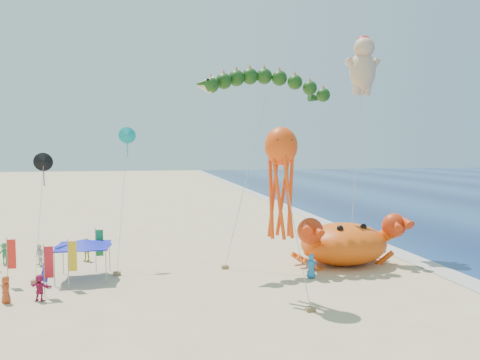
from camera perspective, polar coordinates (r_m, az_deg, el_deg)
The scene contains 10 objects.
ground at distance 34.55m, azimuth 3.98°, elevation -10.99°, with size 320.00×320.00×0.00m, color #D1B784.
foam_strip at distance 39.38m, azimuth 21.31°, elevation -9.39°, with size 320.00×320.00×0.00m, color silver.
crab_inflatable at distance 36.74m, azimuth 12.60°, elevation -7.40°, with size 9.02×6.35×3.95m.
dragon_kite at distance 36.26m, azimuth 3.04°, elevation 11.16°, with size 10.82×3.33×14.66m.
cherub_kite at distance 42.47m, azimuth 14.75°, elevation 13.50°, with size 3.86×4.43×18.44m.
octopus_kite at distance 27.31m, azimuth 5.02°, elevation 0.74°, with size 2.19×3.56×10.11m.
canopy_blue at distance 33.72m, azimuth -18.56°, elevation -7.30°, with size 3.77×3.77×2.71m.
feather_flags at distance 32.67m, azimuth -21.22°, elevation -8.49°, with size 5.73×5.42×3.20m.
beachgoers at distance 34.62m, azimuth -16.56°, elevation -9.69°, with size 26.74×10.65×1.85m.
small_kites at distance 35.71m, azimuth -21.83°, elevation 1.33°, with size 11.35×6.00×10.56m.
Camera 1 is at (-8.88, -32.21, 8.83)m, focal length 35.00 mm.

